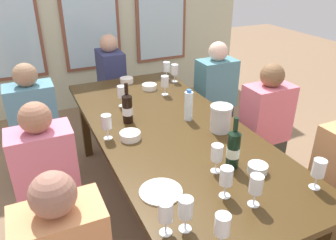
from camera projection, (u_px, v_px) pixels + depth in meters
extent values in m
plane|color=#86674B|center=(170.00, 208.00, 2.72)|extent=(12.00, 12.00, 0.00)
cube|color=#3F2B12|center=(170.00, 131.00, 2.40)|extent=(1.02, 2.36, 0.04)
cube|color=#3F2B12|center=(85.00, 124.00, 3.29)|extent=(0.07, 0.07, 0.70)
cube|color=#3F2B12|center=(162.00, 110.00, 3.60)|extent=(0.07, 0.07, 0.70)
cylinder|color=white|center=(161.00, 192.00, 1.75)|extent=(0.23, 0.23, 0.01)
cylinder|color=silver|center=(221.00, 120.00, 2.32)|extent=(0.14, 0.14, 0.17)
cylinder|color=silver|center=(222.00, 107.00, 2.28)|extent=(0.16, 0.16, 0.02)
cylinder|color=black|center=(127.00, 109.00, 2.43)|extent=(0.07, 0.07, 0.21)
cone|color=black|center=(127.00, 95.00, 2.38)|extent=(0.07, 0.07, 0.02)
cylinder|color=black|center=(126.00, 88.00, 2.36)|extent=(0.03, 0.03, 0.08)
cylinder|color=silver|center=(128.00, 111.00, 2.44)|extent=(0.08, 0.08, 0.06)
cylinder|color=black|center=(233.00, 150.00, 1.91)|extent=(0.08, 0.07, 0.22)
cone|color=black|center=(235.00, 132.00, 1.86)|extent=(0.08, 0.07, 0.02)
cylinder|color=black|center=(236.00, 124.00, 1.83)|extent=(0.03, 0.03, 0.08)
cylinder|color=silver|center=(233.00, 152.00, 1.92)|extent=(0.08, 0.08, 0.06)
cylinder|color=white|center=(149.00, 87.00, 3.06)|extent=(0.13, 0.13, 0.05)
cylinder|color=white|center=(127.00, 80.00, 3.22)|extent=(0.13, 0.13, 0.05)
cylinder|color=white|center=(258.00, 168.00, 1.90)|extent=(0.11, 0.11, 0.05)
cylinder|color=white|center=(130.00, 136.00, 2.24)|extent=(0.14, 0.14, 0.05)
cylinder|color=white|center=(189.00, 106.00, 2.47)|extent=(0.06, 0.06, 0.22)
cylinder|color=blue|center=(189.00, 91.00, 2.41)|extent=(0.04, 0.04, 0.02)
cylinder|color=white|center=(122.00, 106.00, 2.74)|extent=(0.06, 0.06, 0.00)
cylinder|color=white|center=(122.00, 101.00, 2.72)|extent=(0.01, 0.01, 0.07)
cylinder|color=white|center=(121.00, 92.00, 2.68)|extent=(0.07, 0.07, 0.09)
cylinder|color=white|center=(314.00, 187.00, 1.78)|extent=(0.06, 0.06, 0.00)
cylinder|color=white|center=(316.00, 181.00, 1.77)|extent=(0.01, 0.01, 0.07)
cylinder|color=white|center=(319.00, 168.00, 1.73)|extent=(0.07, 0.07, 0.09)
cylinder|color=#590C19|center=(318.00, 173.00, 1.74)|extent=(0.06, 0.06, 0.02)
cylinder|color=white|center=(224.00, 196.00, 1.72)|extent=(0.06, 0.06, 0.00)
cylinder|color=white|center=(225.00, 189.00, 1.70)|extent=(0.01, 0.01, 0.07)
cylinder|color=white|center=(226.00, 176.00, 1.67)|extent=(0.07, 0.07, 0.09)
cylinder|color=beige|center=(226.00, 182.00, 1.68)|extent=(0.06, 0.06, 0.02)
cylinder|color=white|center=(185.00, 229.00, 1.51)|extent=(0.06, 0.06, 0.00)
cylinder|color=white|center=(185.00, 222.00, 1.50)|extent=(0.01, 0.01, 0.07)
cylinder|color=white|center=(186.00, 208.00, 1.46)|extent=(0.07, 0.07, 0.09)
cylinder|color=maroon|center=(186.00, 213.00, 1.47)|extent=(0.06, 0.06, 0.03)
cylinder|color=white|center=(167.00, 79.00, 3.32)|extent=(0.06, 0.06, 0.00)
cylinder|color=white|center=(167.00, 75.00, 3.31)|extent=(0.01, 0.01, 0.07)
cylinder|color=white|center=(167.00, 67.00, 3.27)|extent=(0.07, 0.07, 0.09)
cylinder|color=white|center=(221.00, 240.00, 1.41)|extent=(0.01, 0.01, 0.07)
cylinder|color=white|center=(222.00, 224.00, 1.37)|extent=(0.07, 0.07, 0.09)
cylinder|color=#590C19|center=(222.00, 230.00, 1.38)|extent=(0.06, 0.06, 0.03)
cylinder|color=white|center=(165.00, 94.00, 2.95)|extent=(0.06, 0.06, 0.00)
cylinder|color=white|center=(165.00, 90.00, 2.94)|extent=(0.01, 0.01, 0.07)
cylinder|color=white|center=(165.00, 81.00, 2.90)|extent=(0.07, 0.07, 0.09)
cylinder|color=white|center=(175.00, 81.00, 3.25)|extent=(0.06, 0.06, 0.00)
cylinder|color=white|center=(175.00, 78.00, 3.24)|extent=(0.01, 0.01, 0.07)
cylinder|color=white|center=(175.00, 69.00, 3.20)|extent=(0.07, 0.07, 0.09)
cylinder|color=maroon|center=(175.00, 73.00, 3.21)|extent=(0.06, 0.06, 0.02)
cylinder|color=white|center=(216.00, 171.00, 1.92)|extent=(0.06, 0.06, 0.00)
cylinder|color=white|center=(216.00, 165.00, 1.90)|extent=(0.01, 0.01, 0.07)
cylinder|color=white|center=(217.00, 153.00, 1.86)|extent=(0.07, 0.07, 0.09)
cylinder|color=maroon|center=(217.00, 158.00, 1.88)|extent=(0.06, 0.06, 0.03)
cylinder|color=white|center=(108.00, 138.00, 2.26)|extent=(0.06, 0.06, 0.00)
cylinder|color=white|center=(108.00, 133.00, 2.24)|extent=(0.01, 0.01, 0.07)
cylinder|color=white|center=(107.00, 122.00, 2.20)|extent=(0.07, 0.07, 0.09)
cylinder|color=#590C19|center=(107.00, 126.00, 2.22)|extent=(0.06, 0.06, 0.02)
cylinder|color=white|center=(253.00, 204.00, 1.66)|extent=(0.06, 0.06, 0.00)
cylinder|color=white|center=(254.00, 198.00, 1.64)|extent=(0.01, 0.01, 0.07)
cylinder|color=white|center=(256.00, 184.00, 1.61)|extent=(0.07, 0.07, 0.09)
cylinder|color=white|center=(166.00, 232.00, 1.49)|extent=(0.06, 0.06, 0.00)
cylinder|color=white|center=(166.00, 226.00, 1.48)|extent=(0.01, 0.01, 0.07)
cylinder|color=white|center=(166.00, 211.00, 1.44)|extent=(0.07, 0.07, 0.09)
cylinder|color=beige|center=(166.00, 216.00, 1.45)|extent=(0.06, 0.06, 0.03)
sphere|color=#9A6857|center=(53.00, 194.00, 1.31)|extent=(0.19, 0.19, 0.19)
cube|color=#342E2D|center=(331.00, 217.00, 2.31)|extent=(0.32, 0.24, 0.45)
cube|color=#312939|center=(56.00, 221.00, 2.27)|extent=(0.32, 0.24, 0.45)
cube|color=pink|center=(44.00, 165.00, 2.06)|extent=(0.38, 0.24, 0.48)
sphere|color=#9D6A50|center=(35.00, 118.00, 1.92)|extent=(0.19, 0.19, 0.19)
cube|color=#35372D|center=(260.00, 161.00, 2.94)|extent=(0.32, 0.24, 0.45)
cube|color=#EA7184|center=(267.00, 113.00, 2.73)|extent=(0.38, 0.24, 0.48)
sphere|color=brown|center=(272.00, 75.00, 2.58)|extent=(0.19, 0.19, 0.19)
cube|color=#22273E|center=(42.00, 160.00, 2.95)|extent=(0.32, 0.24, 0.45)
cube|color=teal|center=(33.00, 113.00, 2.74)|extent=(0.38, 0.24, 0.48)
sphere|color=#977254|center=(25.00, 75.00, 2.59)|extent=(0.19, 0.19, 0.19)
cube|color=#2A3336|center=(213.00, 124.00, 3.57)|extent=(0.32, 0.24, 0.45)
cube|color=teal|center=(216.00, 83.00, 3.36)|extent=(0.38, 0.24, 0.48)
sphere|color=beige|center=(218.00, 51.00, 3.22)|extent=(0.19, 0.19, 0.19)
cube|color=#2E3340|center=(114.00, 111.00, 3.86)|extent=(0.24, 0.32, 0.45)
cube|color=navy|center=(111.00, 73.00, 3.65)|extent=(0.24, 0.38, 0.48)
sphere|color=tan|center=(109.00, 43.00, 3.51)|extent=(0.19, 0.19, 0.19)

